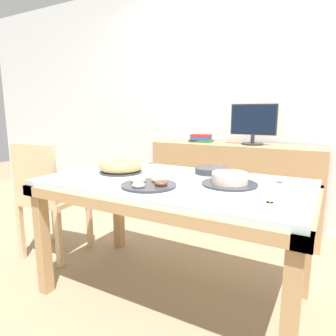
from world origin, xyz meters
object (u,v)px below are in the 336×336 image
Objects in this scene: cake_chocolate_round at (230,180)px; tealight_left_edge at (151,164)px; computer_monitor at (253,124)px; plate_stack at (211,171)px; tealight_near_front at (106,166)px; pastry_platter at (149,184)px; tealight_right_edge at (280,183)px; tealight_near_cakes at (270,204)px; book_stack at (201,138)px; chair at (47,195)px; cake_golden_bundt at (121,166)px.

tealight_left_edge is at bearing 157.01° from cake_chocolate_round.
computer_monitor is 2.02× the size of plate_stack.
plate_stack is at bearing 12.08° from tealight_near_front.
cake_chocolate_round reaches higher than plate_stack.
pastry_platter is 7.68× the size of tealight_right_edge.
tealight_near_cakes is at bearing -47.92° from plate_stack.
book_stack is 0.94m from tealight_left_edge.
book_stack is 5.75× the size of tealight_near_front.
chair reaches higher than tealight_near_cakes.
book_stack is 0.79× the size of cake_golden_bundt.
tealight_near_front is at bearing -124.81° from computer_monitor.
cake_chocolate_round is at bearing -150.35° from tealight_right_edge.
tealight_near_cakes is (1.25, -0.37, 0.00)m from tealight_near_front.
plate_stack is (0.17, 0.50, 0.01)m from pastry_platter.
computer_monitor is 1.21m from tealight_right_edge.
tealight_near_cakes is (0.27, -0.29, -0.02)m from cake_chocolate_round.
tealight_right_edge is (0.43, -1.10, -0.28)m from computer_monitor.
cake_chocolate_round is 1.49× the size of plate_stack.
tealight_near_cakes is (1.73, -0.21, 0.25)m from chair.
pastry_platter is (0.37, -0.23, -0.03)m from cake_golden_bundt.
tealight_near_cakes is (0.03, -0.43, 0.00)m from tealight_right_edge.
cake_chocolate_round is at bearing -5.06° from tealight_near_front.
pastry_platter reaches higher than tealight_near_cakes.
tealight_left_edge is at bearing 170.28° from tealight_right_edge.
chair reaches higher than tealight_right_edge.
tealight_near_cakes is at bearing -46.26° from cake_chocolate_round.
tealight_right_edge is at bearing 31.88° from pastry_platter.
plate_stack is (-0.21, 0.25, -0.01)m from cake_chocolate_round.
chair is at bearing -161.53° from tealight_near_front.
tealight_right_edge is at bearing -49.22° from book_stack.
tealight_near_front is at bearing 174.94° from cake_chocolate_round.
tealight_right_edge is at bearing -68.82° from computer_monitor.
pastry_platter is 0.65m from tealight_left_edge.
tealight_left_edge is (0.73, 0.38, 0.25)m from chair.
plate_stack is 0.79m from tealight_near_front.
pastry_platter is (-0.20, -1.49, -0.28)m from computer_monitor.
tealight_left_edge is (-0.02, -0.93, -0.13)m from book_stack.
tealight_left_edge is at bearing 149.27° from tealight_near_cakes.
tealight_near_cakes is (0.45, -1.52, -0.28)m from computer_monitor.
tealight_near_cakes is (1.03, -0.27, -0.03)m from cake_golden_bundt.
chair is 4.48× the size of plate_stack.
chair reaches higher than pastry_platter.
computer_monitor is 1.84× the size of book_stack.
tealight_near_front is at bearing -139.32° from tealight_left_edge.
computer_monitor is at bearing -0.15° from book_stack.
tealight_near_cakes is at bearing -73.50° from computer_monitor.
tealight_left_edge is (0.26, 0.22, 0.00)m from tealight_near_front.
computer_monitor reaches higher than chair.
plate_stack is 5.25× the size of tealight_right_edge.
book_stack reaches higher than plate_stack.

